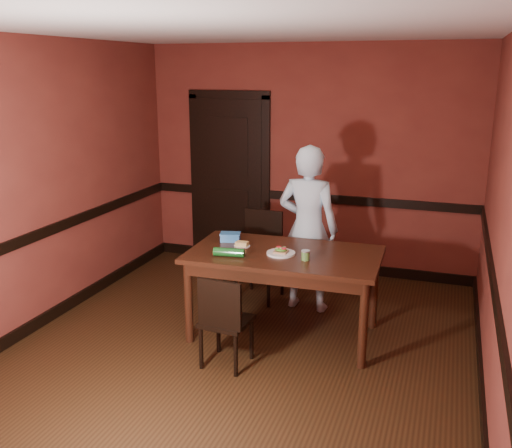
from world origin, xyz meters
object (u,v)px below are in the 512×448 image
Objects in this scene: chair_far at (260,257)px; food_tub at (230,237)px; dining_table at (284,294)px; person at (308,229)px; sauce_jar at (306,255)px; sandwich_plate at (281,252)px; chair_near at (226,319)px; cheese_saucer at (242,245)px.

food_tub is (-0.10, -0.59, 0.38)m from chair_far.
chair_far is (-0.49, 0.75, 0.07)m from dining_table.
person is 7.78× the size of food_tub.
chair_far reaches higher than sauce_jar.
chair_far is 1.01m from sandwich_plate.
sandwich_plate reaches higher than dining_table.
sauce_jar is (0.25, -0.09, 0.03)m from sandwich_plate.
dining_table is 0.90m from chair_far.
food_tub reaches higher than chair_near.
cheese_saucer is 0.69× the size of food_tub.
chair_far reaches higher than sandwich_plate.
food_tub reaches higher than sandwich_plate.
chair_near is 3.70× the size of food_tub.
sauce_jar is 0.40× the size of food_tub.
dining_table is 0.75m from chair_near.
food_tub is (-0.58, 0.23, 0.02)m from sandwich_plate.
sandwich_plate is at bearing 88.47° from person.
person is at bearing 54.19° from cheese_saucer.
cheese_saucer is at bearing -75.71° from chair_near.
person is 0.75m from sandwich_plate.
person reaches higher than sauce_jar.
chair_far reaches higher than dining_table.
food_tub is at bearing 42.20° from person.
person is (0.34, 1.37, 0.44)m from chair_near.
sandwich_plate is at bearing -53.94° from chair_far.
dining_table is 19.63× the size of sauce_jar.
food_tub is (-0.82, 0.31, -0.00)m from sauce_jar.
chair_near is at bearing -113.80° from sandwich_plate.
chair_near is at bearing -134.00° from sauce_jar.
person is (0.04, 0.68, 0.45)m from dining_table.
chair_near is 0.88m from sauce_jar.
chair_far is 4.29× the size of food_tub.
person is 0.85m from sauce_jar.
chair_near is (0.20, -1.44, -0.06)m from chair_far.
person reaches higher than dining_table.
sauce_jar is at bearing -35.16° from food_tub.
chair_far is 0.81m from cheese_saucer.
dining_table is 0.60m from cheese_saucer.
chair_near is at bearing -85.19° from food_tub.
sandwich_plate is at bearing -13.22° from cheese_saucer.
food_tub is at bearing -93.64° from chair_far.
person is at bearing 102.78° from sauce_jar.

